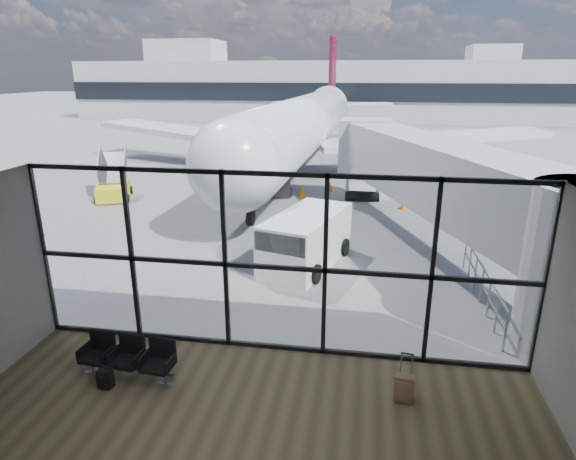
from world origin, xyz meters
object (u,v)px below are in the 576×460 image
(seating_row, at_px, (129,355))
(belt_loader, at_px, (275,181))
(backpack, at_px, (105,379))
(airliner, at_px, (305,124))
(service_van, at_px, (305,240))
(mobile_stairs, at_px, (114,188))
(suitcase, at_px, (404,388))

(seating_row, relative_size, belt_loader, 0.49)
(backpack, bearing_deg, airliner, 96.10)
(seating_row, relative_size, backpack, 4.69)
(backpack, bearing_deg, service_van, 74.33)
(belt_loader, relative_size, mobile_stairs, 1.26)
(airliner, bearing_deg, belt_loader, -92.36)
(suitcase, bearing_deg, seating_row, -170.68)
(airliner, xyz_separation_m, service_van, (2.47, -19.05, -2.06))
(airliner, distance_m, belt_loader, 8.73)
(suitcase, xyz_separation_m, airliner, (-5.49, 26.18, 2.69))
(service_van, height_order, belt_loader, belt_loader)
(seating_row, height_order, mobile_stairs, mobile_stairs)
(seating_row, height_order, airliner, airliner)
(seating_row, xyz_separation_m, service_van, (3.05, 7.21, 0.42))
(mobile_stairs, bearing_deg, service_van, -55.73)
(service_van, bearing_deg, suitcase, -50.67)
(backpack, bearing_deg, mobile_stairs, 125.71)
(airliner, relative_size, mobile_stairs, 10.89)
(suitcase, bearing_deg, belt_loader, 117.60)
(backpack, bearing_deg, belt_loader, 97.23)
(suitcase, distance_m, airliner, 26.89)
(seating_row, height_order, service_van, service_van)
(mobile_stairs, bearing_deg, seating_row, -82.14)
(airliner, height_order, mobile_stairs, airliner)
(backpack, distance_m, suitcase, 6.44)
(backpack, relative_size, suitcase, 0.44)
(suitcase, relative_size, mobile_stairs, 0.31)
(suitcase, bearing_deg, mobile_stairs, 142.78)
(suitcase, xyz_separation_m, mobile_stairs, (-14.55, 14.96, 0.22))
(seating_row, distance_m, backpack, 0.69)
(suitcase, relative_size, airliner, 0.03)
(backpack, xyz_separation_m, mobile_stairs, (-8.14, 15.55, 0.32))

